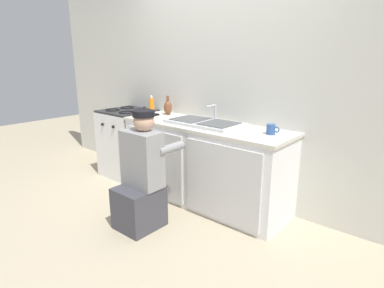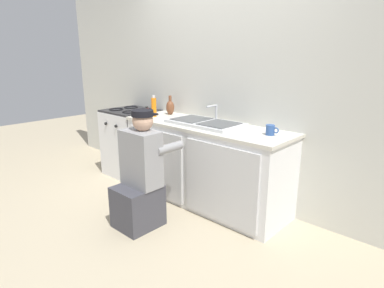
{
  "view_description": "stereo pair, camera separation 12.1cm",
  "coord_description": "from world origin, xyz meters",
  "px_view_note": "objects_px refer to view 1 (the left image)",
  "views": [
    {
      "loc": [
        2.05,
        -2.31,
        1.58
      ],
      "look_at": [
        0.0,
        0.1,
        0.7
      ],
      "focal_mm": 30.0,
      "sensor_mm": 36.0,
      "label": 1
    },
    {
      "loc": [
        2.14,
        -2.23,
        1.58
      ],
      "look_at": [
        0.0,
        0.1,
        0.7
      ],
      "focal_mm": 30.0,
      "sensor_mm": 36.0,
      "label": 2
    }
  ],
  "objects_px": {
    "vase_decorative": "(168,107)",
    "spice_bottle_red": "(145,111)",
    "plumber_person": "(141,180)",
    "sink_double_basin": "(204,122)",
    "soap_bottle_orange": "(152,107)",
    "stove_range": "(129,143)",
    "coffee_mug": "(271,129)"
  },
  "relations": [
    {
      "from": "plumber_person",
      "to": "vase_decorative",
      "type": "bearing_deg",
      "value": 121.35
    },
    {
      "from": "plumber_person",
      "to": "spice_bottle_red",
      "type": "bearing_deg",
      "value": 135.89
    },
    {
      "from": "spice_bottle_red",
      "to": "plumber_person",
      "type": "bearing_deg",
      "value": -44.11
    },
    {
      "from": "stove_range",
      "to": "vase_decorative",
      "type": "height_order",
      "value": "vase_decorative"
    },
    {
      "from": "stove_range",
      "to": "spice_bottle_red",
      "type": "bearing_deg",
      "value": -8.74
    },
    {
      "from": "stove_range",
      "to": "coffee_mug",
      "type": "relative_size",
      "value": 7.13
    },
    {
      "from": "plumber_person",
      "to": "spice_bottle_red",
      "type": "xyz_separation_m",
      "value": [
        -0.76,
        0.73,
        0.47
      ]
    },
    {
      "from": "sink_double_basin",
      "to": "coffee_mug",
      "type": "relative_size",
      "value": 6.35
    },
    {
      "from": "plumber_person",
      "to": "spice_bottle_red",
      "type": "relative_size",
      "value": 10.52
    },
    {
      "from": "soap_bottle_orange",
      "to": "stove_range",
      "type": "bearing_deg",
      "value": 173.1
    },
    {
      "from": "vase_decorative",
      "to": "spice_bottle_red",
      "type": "distance_m",
      "value": 0.29
    },
    {
      "from": "vase_decorative",
      "to": "soap_bottle_orange",
      "type": "distance_m",
      "value": 0.23
    },
    {
      "from": "plumber_person",
      "to": "spice_bottle_red",
      "type": "distance_m",
      "value": 1.15
    },
    {
      "from": "soap_bottle_orange",
      "to": "plumber_person",
      "type": "bearing_deg",
      "value": -49.49
    },
    {
      "from": "plumber_person",
      "to": "vase_decorative",
      "type": "relative_size",
      "value": 4.8
    },
    {
      "from": "vase_decorative",
      "to": "soap_bottle_orange",
      "type": "xyz_separation_m",
      "value": [
        -0.04,
        -0.23,
        0.02
      ]
    },
    {
      "from": "spice_bottle_red",
      "to": "vase_decorative",
      "type": "bearing_deg",
      "value": 52.31
    },
    {
      "from": "sink_double_basin",
      "to": "vase_decorative",
      "type": "relative_size",
      "value": 3.48
    },
    {
      "from": "plumber_person",
      "to": "stove_range",
      "type": "bearing_deg",
      "value": 145.89
    },
    {
      "from": "sink_double_basin",
      "to": "plumber_person",
      "type": "xyz_separation_m",
      "value": [
        -0.11,
        -0.8,
        -0.43
      ]
    },
    {
      "from": "plumber_person",
      "to": "coffee_mug",
      "type": "xyz_separation_m",
      "value": [
        0.86,
        0.84,
        0.46
      ]
    },
    {
      "from": "vase_decorative",
      "to": "spice_bottle_red",
      "type": "relative_size",
      "value": 2.19
    },
    {
      "from": "stove_range",
      "to": "vase_decorative",
      "type": "distance_m",
      "value": 0.81
    },
    {
      "from": "vase_decorative",
      "to": "plumber_person",
      "type": "bearing_deg",
      "value": -58.65
    },
    {
      "from": "spice_bottle_red",
      "to": "soap_bottle_orange",
      "type": "xyz_separation_m",
      "value": [
        0.13,
        -0.0,
        0.06
      ]
    },
    {
      "from": "coffee_mug",
      "to": "soap_bottle_orange",
      "type": "relative_size",
      "value": 0.5
    },
    {
      "from": "stove_range",
      "to": "plumber_person",
      "type": "bearing_deg",
      "value": -34.11
    },
    {
      "from": "plumber_person",
      "to": "soap_bottle_orange",
      "type": "bearing_deg",
      "value": 130.51
    },
    {
      "from": "sink_double_basin",
      "to": "soap_bottle_orange",
      "type": "bearing_deg",
      "value": -174.61
    },
    {
      "from": "sink_double_basin",
      "to": "spice_bottle_red",
      "type": "xyz_separation_m",
      "value": [
        -0.87,
        -0.07,
        0.03
      ]
    },
    {
      "from": "stove_range",
      "to": "coffee_mug",
      "type": "distance_m",
      "value": 2.09
    },
    {
      "from": "sink_double_basin",
      "to": "spice_bottle_red",
      "type": "bearing_deg",
      "value": -175.57
    }
  ]
}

